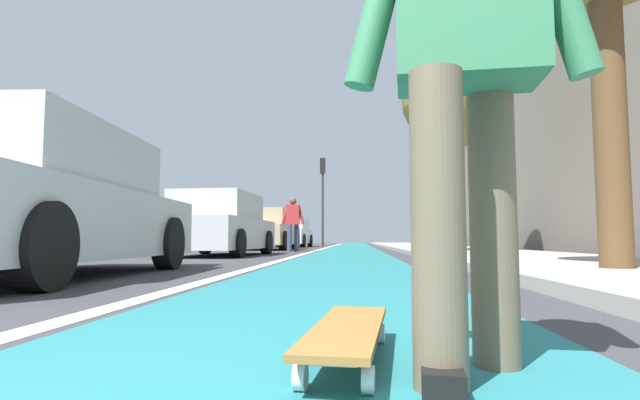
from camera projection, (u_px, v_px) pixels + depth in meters
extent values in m
plane|color=#38383D|center=(347.00, 257.00, 10.42)|extent=(80.00, 80.00, 0.00)
cube|color=#237075|center=(352.00, 247.00, 24.34)|extent=(56.00, 2.00, 0.00)
cube|color=silver|center=(324.00, 249.00, 20.45)|extent=(52.00, 0.16, 0.01)
cube|color=#9E9B93|center=(435.00, 248.00, 18.16)|extent=(52.00, 3.20, 0.11)
cube|color=#70675C|center=(484.00, 132.00, 22.33)|extent=(40.00, 1.20, 10.47)
cylinder|color=white|center=(334.00, 332.00, 1.82)|extent=(0.07, 0.04, 0.07)
cylinder|color=white|center=(380.00, 334.00, 1.79)|extent=(0.07, 0.04, 0.07)
cylinder|color=white|center=(300.00, 377.00, 1.23)|extent=(0.07, 0.04, 0.07)
cylinder|color=white|center=(368.00, 380.00, 1.20)|extent=(0.07, 0.04, 0.07)
cube|color=silver|center=(357.00, 320.00, 1.81)|extent=(0.07, 0.13, 0.02)
cube|color=silver|center=(334.00, 359.00, 1.22)|extent=(0.07, 0.13, 0.02)
cube|color=olive|center=(348.00, 328.00, 1.52)|extent=(0.86, 0.28, 0.02)
cylinder|color=brown|center=(438.00, 227.00, 1.27)|extent=(0.14, 0.14, 0.82)
cylinder|color=brown|center=(493.00, 229.00, 1.49)|extent=(0.14, 0.14, 0.82)
cube|color=black|center=(441.00, 376.00, 1.24)|extent=(0.27, 0.13, 0.07)
cube|color=#B7B7BC|center=(40.00, 223.00, 4.95)|extent=(4.46, 1.99, 0.70)
cube|color=#B7B7BC|center=(34.00, 157.00, 4.85)|extent=(2.48, 1.76, 0.60)
cube|color=#4C606B|center=(93.00, 173.00, 6.05)|extent=(0.11, 1.58, 0.51)
cylinder|color=black|center=(37.00, 243.00, 6.31)|extent=(0.67, 0.25, 0.66)
cylinder|color=black|center=(169.00, 243.00, 6.26)|extent=(0.67, 0.25, 0.66)
cylinder|color=black|center=(42.00, 246.00, 3.55)|extent=(0.67, 0.25, 0.66)
cube|color=#B7B7BC|center=(220.00, 234.00, 11.61)|extent=(4.27, 1.94, 0.70)
cube|color=#B7B7BC|center=(218.00, 206.00, 11.52)|extent=(2.38, 1.71, 0.60)
cube|color=#4C606B|center=(233.00, 209.00, 12.66)|extent=(0.11, 1.53, 0.51)
cylinder|color=black|center=(205.00, 242.00, 12.98)|extent=(0.61, 0.25, 0.60)
cylinder|color=black|center=(266.00, 242.00, 12.78)|extent=(0.61, 0.25, 0.60)
cylinder|color=black|center=(162.00, 243.00, 10.41)|extent=(0.61, 0.25, 0.60)
cylinder|color=black|center=(238.00, 243.00, 10.21)|extent=(0.61, 0.25, 0.60)
cube|color=tan|center=(267.00, 235.00, 18.23)|extent=(4.16, 2.01, 0.70)
cube|color=tan|center=(266.00, 217.00, 18.13)|extent=(2.32, 1.78, 0.60)
cube|color=#4C606B|center=(273.00, 219.00, 19.25)|extent=(0.11, 1.61, 0.51)
cylinder|color=black|center=(253.00, 241.00, 19.57)|extent=(0.68, 0.25, 0.67)
cylinder|color=black|center=(296.00, 241.00, 19.37)|extent=(0.68, 0.25, 0.67)
cylinder|color=black|center=(234.00, 241.00, 17.06)|extent=(0.68, 0.25, 0.67)
cylinder|color=black|center=(283.00, 241.00, 16.86)|extent=(0.68, 0.25, 0.67)
cube|color=silver|center=(290.00, 237.00, 24.96)|extent=(4.58, 1.93, 0.70)
cube|color=silver|center=(289.00, 224.00, 24.86)|extent=(2.54, 1.73, 0.60)
cube|color=#4C606B|center=(293.00, 224.00, 26.10)|extent=(0.08, 1.59, 0.51)
cylinder|color=black|center=(278.00, 241.00, 26.42)|extent=(0.64, 0.24, 0.63)
cylinder|color=black|center=(310.00, 241.00, 26.25)|extent=(0.64, 0.24, 0.63)
cylinder|color=black|center=(268.00, 241.00, 23.63)|extent=(0.64, 0.24, 0.63)
cylinder|color=black|center=(303.00, 241.00, 23.46)|extent=(0.64, 0.24, 0.63)
cylinder|color=#2D2D2D|center=(323.00, 210.00, 25.98)|extent=(0.12, 0.12, 3.90)
cube|color=black|center=(323.00, 166.00, 26.16)|extent=(0.24, 0.28, 0.80)
sphere|color=red|center=(323.00, 161.00, 26.31)|extent=(0.16, 0.16, 0.16)
sphere|color=#392907|center=(323.00, 166.00, 26.29)|extent=(0.16, 0.16, 0.16)
sphere|color=black|center=(323.00, 171.00, 26.27)|extent=(0.16, 0.16, 0.16)
cylinder|color=brown|center=(610.00, 123.00, 4.81)|extent=(0.31, 0.31, 3.04)
cylinder|color=brown|center=(456.00, 193.00, 12.28)|extent=(0.29, 0.29, 3.10)
sphere|color=olive|center=(454.00, 95.00, 12.48)|extent=(2.66, 2.66, 2.66)
cylinder|color=#384260|center=(296.00, 238.00, 15.30)|extent=(0.14, 0.14, 0.84)
cylinder|color=#384260|center=(289.00, 238.00, 15.05)|extent=(0.14, 0.14, 0.84)
cube|color=black|center=(296.00, 251.00, 15.27)|extent=(0.27, 0.10, 0.07)
cube|color=#B22D2D|center=(293.00, 215.00, 15.25)|extent=(0.25, 0.41, 0.61)
cylinder|color=#B22D2D|center=(301.00, 215.00, 15.23)|extent=(0.09, 0.24, 0.62)
cylinder|color=#B22D2D|center=(285.00, 215.00, 15.27)|extent=(0.09, 0.24, 0.62)
sphere|color=brown|center=(293.00, 201.00, 15.28)|extent=(0.23, 0.23, 0.23)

